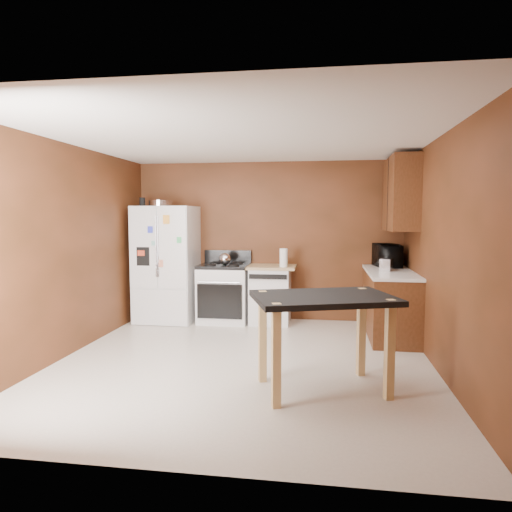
% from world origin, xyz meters
% --- Properties ---
extents(floor, '(4.50, 4.50, 0.00)m').
position_xyz_m(floor, '(0.00, 0.00, 0.00)').
color(floor, beige).
rests_on(floor, ground).
extents(ceiling, '(4.50, 4.50, 0.00)m').
position_xyz_m(ceiling, '(0.00, 0.00, 2.50)').
color(ceiling, white).
rests_on(ceiling, ground).
extents(wall_back, '(4.20, 0.00, 4.20)m').
position_xyz_m(wall_back, '(0.00, 2.25, 1.25)').
color(wall_back, brown).
rests_on(wall_back, ground).
extents(wall_front, '(4.20, 0.00, 4.20)m').
position_xyz_m(wall_front, '(0.00, -2.25, 1.25)').
color(wall_front, brown).
rests_on(wall_front, ground).
extents(wall_left, '(0.00, 4.50, 4.50)m').
position_xyz_m(wall_left, '(-2.10, 0.00, 1.25)').
color(wall_left, brown).
rests_on(wall_left, ground).
extents(wall_right, '(0.00, 4.50, 4.50)m').
position_xyz_m(wall_right, '(2.10, 0.00, 1.25)').
color(wall_right, brown).
rests_on(wall_right, ground).
extents(roasting_pan, '(0.36, 0.36, 0.09)m').
position_xyz_m(roasting_pan, '(-1.61, 1.82, 1.85)').
color(roasting_pan, silver).
rests_on(roasting_pan, refrigerator).
extents(pen_cup, '(0.09, 0.09, 0.13)m').
position_xyz_m(pen_cup, '(-1.91, 1.81, 1.87)').
color(pen_cup, black).
rests_on(pen_cup, refrigerator).
extents(kettle, '(0.18, 0.18, 0.18)m').
position_xyz_m(kettle, '(-0.61, 1.84, 0.99)').
color(kettle, silver).
rests_on(kettle, gas_range).
extents(paper_towel, '(0.16, 0.16, 0.28)m').
position_xyz_m(paper_towel, '(0.30, 1.80, 1.03)').
color(paper_towel, white).
rests_on(paper_towel, dishwasher).
extents(green_canister, '(0.12, 0.12, 0.10)m').
position_xyz_m(green_canister, '(0.29, 2.04, 0.94)').
color(green_canister, '#46B85F').
rests_on(green_canister, dishwasher).
extents(toaster, '(0.21, 0.26, 0.17)m').
position_xyz_m(toaster, '(1.74, 1.47, 0.98)').
color(toaster, silver).
rests_on(toaster, right_cabinets).
extents(microwave, '(0.47, 0.61, 0.30)m').
position_xyz_m(microwave, '(1.82, 1.97, 1.05)').
color(microwave, black).
rests_on(microwave, right_cabinets).
extents(refrigerator, '(0.90, 0.80, 1.80)m').
position_xyz_m(refrigerator, '(-1.55, 1.86, 0.90)').
color(refrigerator, white).
rests_on(refrigerator, ground).
extents(gas_range, '(0.76, 0.68, 1.10)m').
position_xyz_m(gas_range, '(-0.64, 1.92, 0.46)').
color(gas_range, white).
rests_on(gas_range, ground).
extents(dishwasher, '(0.78, 0.63, 0.89)m').
position_xyz_m(dishwasher, '(0.08, 1.95, 0.45)').
color(dishwasher, white).
rests_on(dishwasher, ground).
extents(right_cabinets, '(0.63, 1.58, 2.45)m').
position_xyz_m(right_cabinets, '(1.84, 1.48, 0.91)').
color(right_cabinets, brown).
rests_on(right_cabinets, ground).
extents(island, '(1.48, 1.21, 0.91)m').
position_xyz_m(island, '(0.89, -0.69, 0.77)').
color(island, black).
rests_on(island, ground).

